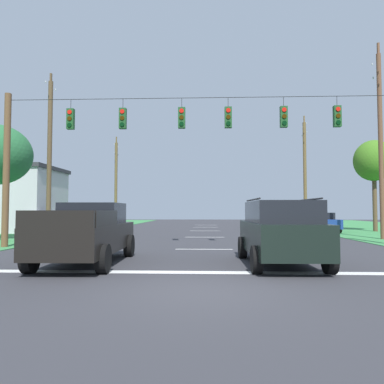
% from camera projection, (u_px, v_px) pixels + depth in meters
% --- Properties ---
extents(ground_plane, '(120.00, 120.00, 0.00)m').
position_uv_depth(ground_plane, '(201.00, 290.00, 7.91)').
color(ground_plane, '#333338').
extents(stop_bar_stripe, '(16.08, 0.45, 0.01)m').
position_uv_depth(stop_bar_stripe, '(202.00, 272.00, 10.10)').
color(stop_bar_stripe, white).
rests_on(stop_bar_stripe, ground).
extents(lane_dash_0, '(2.50, 0.15, 0.01)m').
position_uv_depth(lane_dash_0, '(204.00, 249.00, 16.08)').
color(lane_dash_0, white).
rests_on(lane_dash_0, ground).
extents(lane_dash_1, '(2.50, 0.15, 0.01)m').
position_uv_depth(lane_dash_1, '(205.00, 237.00, 23.30)').
color(lane_dash_1, white).
rests_on(lane_dash_1, ground).
extents(lane_dash_2, '(2.50, 0.15, 0.01)m').
position_uv_depth(lane_dash_2, '(205.00, 231.00, 30.40)').
color(lane_dash_2, white).
rests_on(lane_dash_2, ground).
extents(lane_dash_3, '(2.50, 0.15, 0.01)m').
position_uv_depth(lane_dash_3, '(206.00, 227.00, 36.98)').
color(lane_dash_3, white).
rests_on(lane_dash_3, ground).
extents(lane_dash_4, '(2.50, 0.15, 0.01)m').
position_uv_depth(lane_dash_4, '(206.00, 225.00, 42.30)').
color(lane_dash_4, white).
rests_on(lane_dash_4, ground).
extents(overhead_signal_span, '(18.93, 0.31, 7.15)m').
position_uv_depth(overhead_signal_span, '(207.00, 155.00, 16.70)').
color(overhead_signal_span, brown).
rests_on(overhead_signal_span, ground).
extents(pickup_truck, '(2.37, 5.44, 1.95)m').
position_uv_depth(pickup_truck, '(88.00, 233.00, 11.89)').
color(pickup_truck, black).
rests_on(pickup_truck, ground).
extents(suv_black, '(2.28, 4.83, 2.05)m').
position_uv_depth(suv_black, '(280.00, 231.00, 11.49)').
color(suv_black, black).
rests_on(suv_black, ground).
extents(distant_car_crossing_white, '(2.26, 4.42, 1.52)m').
position_uv_depth(distant_car_crossing_white, '(51.00, 222.00, 27.52)').
color(distant_car_crossing_white, silver).
rests_on(distant_car_crossing_white, ground).
extents(distant_car_oncoming, '(2.29, 4.43, 1.52)m').
position_uv_depth(distant_car_oncoming, '(319.00, 222.00, 28.61)').
color(distant_car_oncoming, navy).
rests_on(distant_car_oncoming, ground).
extents(distant_car_far_parked, '(4.31, 2.04, 1.52)m').
position_uv_depth(distant_car_far_parked, '(297.00, 220.00, 33.57)').
color(distant_car_far_parked, navy).
rests_on(distant_car_far_parked, ground).
extents(utility_pole_mid_right, '(0.26, 1.78, 11.66)m').
position_uv_depth(utility_pole_mid_right, '(381.00, 140.00, 21.64)').
color(utility_pole_mid_right, brown).
rests_on(utility_pole_mid_right, ground).
extents(utility_pole_far_right, '(0.34, 1.93, 11.49)m').
position_uv_depth(utility_pole_far_right, '(305.00, 172.00, 37.97)').
color(utility_pole_far_right, brown).
rests_on(utility_pole_far_right, ground).
extents(utility_pole_mid_left, '(0.29, 1.54, 10.40)m').
position_uv_depth(utility_pole_mid_left, '(49.00, 156.00, 23.16)').
color(utility_pole_mid_left, brown).
rests_on(utility_pole_mid_left, ground).
extents(utility_pole_far_left, '(0.30, 1.76, 9.57)m').
position_uv_depth(utility_pole_far_left, '(116.00, 182.00, 39.26)').
color(utility_pole_far_left, brown).
rests_on(utility_pole_far_left, ground).
extents(tree_roadside_right, '(3.10, 3.10, 7.32)m').
position_uv_depth(tree_roadside_right, '(374.00, 161.00, 29.53)').
color(tree_roadside_right, brown).
rests_on(tree_roadside_right, ground).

